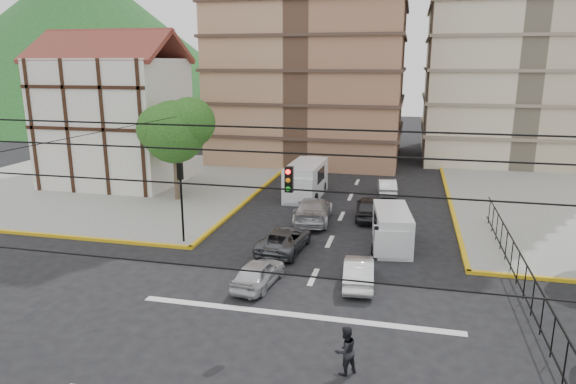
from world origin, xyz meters
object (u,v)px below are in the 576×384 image
(traffic_light_nw, at_px, (181,189))
(van_left_lane, at_px, (305,181))
(van_right_lane, at_px, (392,230))
(car_white_front_right, at_px, (359,272))
(car_silver_front_left, at_px, (258,273))
(pedestrian_crosswalk, at_px, (345,350))

(traffic_light_nw, height_order, van_left_lane, traffic_light_nw)
(van_right_lane, bearing_deg, car_white_front_right, -111.41)
(car_silver_front_left, bearing_deg, traffic_light_nw, -30.75)
(car_white_front_right, bearing_deg, van_right_lane, -108.61)
(van_left_lane, distance_m, car_silver_front_left, 15.56)
(car_silver_front_left, relative_size, car_white_front_right, 0.96)
(car_silver_front_left, distance_m, pedestrian_crosswalk, 7.40)
(van_left_lane, bearing_deg, van_right_lane, -52.74)
(traffic_light_nw, bearing_deg, car_silver_front_left, -37.52)
(traffic_light_nw, xyz_separation_m, car_silver_front_left, (5.57, -4.28, -2.50))
(van_left_lane, distance_m, pedestrian_crosswalk, 22.03)
(car_silver_front_left, distance_m, car_white_front_right, 4.50)
(traffic_light_nw, bearing_deg, pedestrian_crosswalk, -44.66)
(van_right_lane, xyz_separation_m, car_white_front_right, (-1.25, -5.12, -0.38))
(van_right_lane, distance_m, van_left_lane, 11.37)
(traffic_light_nw, bearing_deg, car_white_front_right, -17.49)
(traffic_light_nw, distance_m, van_right_lane, 11.54)
(van_left_lane, xyz_separation_m, car_white_front_right, (5.36, -14.36, -0.63))
(car_white_front_right, relative_size, pedestrian_crosswalk, 2.29)
(van_right_lane, bearing_deg, traffic_light_nw, -177.57)
(van_left_lane, relative_size, car_silver_front_left, 1.59)
(car_silver_front_left, xyz_separation_m, car_white_front_right, (4.35, 1.15, 0.00))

